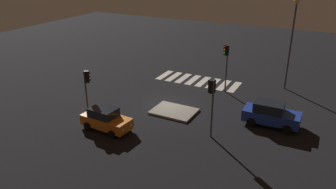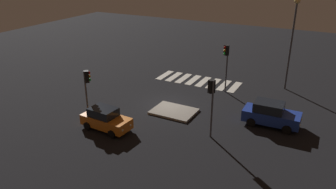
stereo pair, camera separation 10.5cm
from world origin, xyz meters
name	(u,v)px [view 2 (the right image)]	position (x,y,z in m)	size (l,w,h in m)	color
ground_plane	(168,105)	(0.00, 0.00, 0.00)	(80.00, 80.00, 0.00)	black
traffic_island	(174,111)	(-1.16, 1.14, 0.09)	(3.66, 2.76, 0.18)	gray
car_blue	(271,114)	(-8.88, -0.32, 0.93)	(4.40, 2.13, 1.90)	#1E389E
car_orange	(106,119)	(2.13, 6.19, 0.84)	(4.05, 2.07, 1.72)	orange
traffic_light_south	(226,57)	(-3.43, -5.27, 3.54)	(0.54, 0.53, 4.68)	#47474C
traffic_light_north	(87,82)	(4.87, 4.81, 2.94)	(0.54, 0.54, 3.87)	#47474C
traffic_light_west	(211,94)	(-5.29, 3.52, 3.34)	(0.53, 0.54, 4.41)	#47474C
street_lamp	(293,30)	(-8.58, -8.93, 5.92)	(0.56, 0.56, 8.86)	#47474C
crosswalk_near	(198,81)	(0.00, -6.96, 0.01)	(8.75, 3.20, 0.02)	silver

